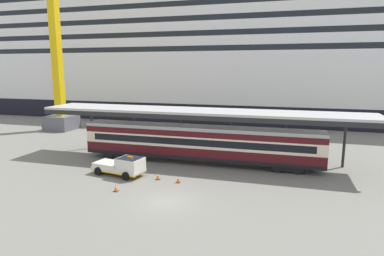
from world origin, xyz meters
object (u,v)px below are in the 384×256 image
(traffic_cone_mid, at_px, (158,176))
(dockside_crane, at_px, (57,13))
(service_truck, at_px, (123,166))
(traffic_cone_near, at_px, (178,179))
(cruise_ship, at_px, (272,60))
(traffic_cone_far, at_px, (116,188))
(train_carriage, at_px, (199,142))

(traffic_cone_mid, xyz_separation_m, dockside_crane, (-24.54, 19.13, 18.59))
(dockside_crane, bearing_deg, service_truck, -42.31)
(traffic_cone_near, height_order, dockside_crane, dockside_crane)
(service_truck, xyz_separation_m, dockside_crane, (-20.82, 18.95, 17.96))
(traffic_cone_near, bearing_deg, cruise_ship, 81.89)
(cruise_ship, distance_m, traffic_cone_far, 48.54)
(traffic_cone_near, distance_m, traffic_cone_far, 5.60)
(train_carriage, xyz_separation_m, dockside_crane, (-26.83, 12.86, 16.63))
(cruise_ship, xyz_separation_m, dockside_crane, (-32.68, -23.08, 7.07))
(train_carriage, xyz_separation_m, traffic_cone_near, (-0.21, -6.54, -1.97))
(train_carriage, distance_m, dockside_crane, 34.09)
(dockside_crane, bearing_deg, train_carriage, -25.60)
(service_truck, relative_size, traffic_cone_near, 7.83)
(service_truck, bearing_deg, cruise_ship, 74.24)
(traffic_cone_mid, xyz_separation_m, traffic_cone_far, (-2.30, -3.76, -0.03))
(traffic_cone_mid, relative_size, dockside_crane, 0.01)
(service_truck, height_order, dockside_crane, dockside_crane)
(cruise_ship, distance_m, service_truck, 45.01)
(dockside_crane, bearing_deg, traffic_cone_near, -36.08)
(traffic_cone_far, bearing_deg, cruise_ship, 77.21)
(cruise_ship, relative_size, traffic_cone_near, 243.29)
(train_carriage, bearing_deg, dockside_crane, 154.40)
(cruise_ship, height_order, traffic_cone_far, cruise_ship)
(cruise_ship, height_order, traffic_cone_near, cruise_ship)
(cruise_ship, relative_size, traffic_cone_far, 255.91)
(cruise_ship, relative_size, dockside_crane, 2.94)
(traffic_cone_mid, bearing_deg, dockside_crane, 142.06)
(service_truck, distance_m, traffic_cone_mid, 3.78)
(train_carriage, xyz_separation_m, traffic_cone_mid, (-2.29, -6.27, -1.96))
(train_carriage, distance_m, service_truck, 8.66)
(service_truck, bearing_deg, traffic_cone_mid, -2.82)
(service_truck, relative_size, traffic_cone_mid, 7.53)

